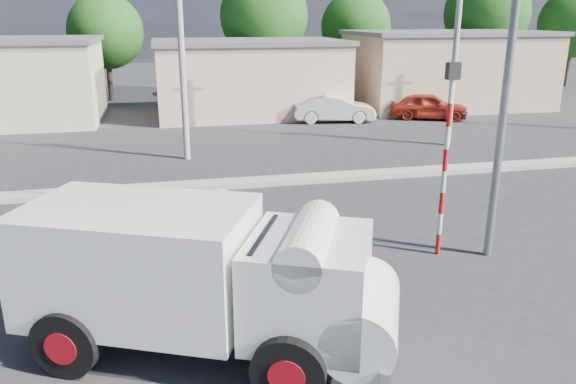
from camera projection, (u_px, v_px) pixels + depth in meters
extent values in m
plane|color=#2B2B2E|center=(323.00, 298.00, 10.98)|extent=(120.00, 120.00, 0.00)
cube|color=#99968E|center=(255.00, 182.00, 18.40)|extent=(40.00, 0.80, 0.16)
cylinder|color=black|center=(66.00, 343.00, 8.51)|extent=(1.12, 0.73, 1.08)
cylinder|color=#B40C17|center=(66.00, 343.00, 8.51)|extent=(0.63, 0.54, 0.53)
cylinder|color=black|center=(130.00, 282.00, 10.45)|extent=(1.12, 0.73, 1.08)
cylinder|color=#B40C17|center=(130.00, 282.00, 10.45)|extent=(0.63, 0.54, 0.53)
cylinder|color=black|center=(289.00, 371.00, 7.85)|extent=(1.12, 0.73, 1.08)
cylinder|color=#B40C17|center=(289.00, 371.00, 7.85)|extent=(0.63, 0.54, 0.53)
cylinder|color=black|center=(312.00, 300.00, 9.79)|extent=(1.12, 0.73, 1.08)
cylinder|color=#B40C17|center=(312.00, 300.00, 9.79)|extent=(0.63, 0.54, 0.53)
cube|color=black|center=(195.00, 316.00, 9.14)|extent=(4.66, 3.03, 0.18)
cube|color=white|center=(140.00, 260.00, 9.03)|extent=(4.12, 3.43, 1.82)
cube|color=white|center=(309.00, 284.00, 8.55)|extent=(2.45, 2.57, 1.53)
cylinder|color=white|center=(363.00, 316.00, 8.52)|extent=(1.82, 2.29, 1.08)
cylinder|color=white|center=(309.00, 242.00, 8.34)|extent=(1.46, 2.13, 0.69)
cube|color=silver|center=(387.00, 341.00, 8.57)|extent=(1.00, 1.99, 0.28)
cube|color=black|center=(264.00, 254.00, 8.55)|extent=(0.76, 1.56, 0.69)
imported|color=black|center=(227.00, 259.00, 11.58)|extent=(2.01, 1.40, 1.00)
imported|color=white|center=(226.00, 243.00, 11.47)|extent=(0.63, 0.74, 1.71)
imported|color=beige|center=(334.00, 109.00, 29.06)|extent=(4.37, 2.11, 1.38)
imported|color=maroon|center=(429.00, 106.00, 29.85)|extent=(4.38, 3.11, 1.39)
cylinder|color=red|center=(438.00, 244.00, 12.97)|extent=(0.11, 0.11, 0.50)
cylinder|color=white|center=(440.00, 224.00, 12.82)|extent=(0.11, 0.11, 0.50)
cylinder|color=red|center=(442.00, 203.00, 12.67)|extent=(0.11, 0.11, 0.50)
cylinder|color=white|center=(443.00, 182.00, 12.52)|extent=(0.11, 0.11, 0.50)
cylinder|color=red|center=(445.00, 160.00, 12.37)|extent=(0.11, 0.11, 0.50)
cylinder|color=white|center=(447.00, 138.00, 12.22)|extent=(0.11, 0.11, 0.50)
cylinder|color=red|center=(449.00, 115.00, 12.07)|extent=(0.11, 0.11, 0.50)
cylinder|color=white|center=(451.00, 91.00, 11.92)|extent=(0.11, 0.11, 0.50)
cube|color=black|center=(453.00, 71.00, 11.79)|extent=(0.28, 0.18, 0.36)
cylinder|color=slate|center=(510.00, 55.00, 11.65)|extent=(0.18, 0.18, 9.00)
cube|color=#DDA298|center=(249.00, 79.00, 31.30)|extent=(10.00, 7.00, 3.80)
cube|color=#59595B|center=(248.00, 42.00, 30.69)|extent=(10.30, 7.30, 0.24)
cube|color=tan|center=(446.00, 71.00, 33.76)|extent=(11.00, 7.00, 4.20)
cube|color=#59595B|center=(449.00, 33.00, 33.09)|extent=(11.30, 7.30, 0.24)
cylinder|color=#38281E|center=(109.00, 73.00, 36.19)|extent=(0.36, 0.36, 3.47)
sphere|color=#2E6A1F|center=(105.00, 31.00, 35.41)|extent=(4.71, 4.71, 4.71)
cylinder|color=#38281E|center=(264.00, 66.00, 37.24)|extent=(0.36, 0.36, 4.20)
sphere|color=#2E6A1F|center=(264.00, 16.00, 36.30)|extent=(5.70, 5.70, 5.70)
cylinder|color=#38281E|center=(354.00, 66.00, 40.65)|extent=(0.36, 0.36, 3.64)
sphere|color=#2E6A1F|center=(356.00, 27.00, 39.83)|extent=(4.94, 4.94, 4.94)
cylinder|color=#38281E|center=(482.00, 61.00, 40.57)|extent=(0.36, 0.36, 4.37)
sphere|color=#2E6A1F|center=(487.00, 13.00, 39.59)|extent=(5.93, 5.93, 5.93)
cylinder|color=#38281E|center=(568.00, 62.00, 43.26)|extent=(0.36, 0.36, 3.81)
sphere|color=#2E6A1F|center=(574.00, 23.00, 42.40)|extent=(5.17, 5.17, 5.17)
cylinder|color=#99968E|center=(182.00, 53.00, 20.53)|extent=(0.24, 0.24, 8.00)
cylinder|color=#99968E|center=(455.00, 49.00, 22.83)|extent=(0.24, 0.24, 8.00)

